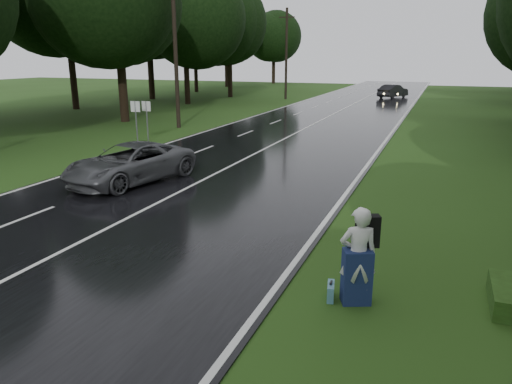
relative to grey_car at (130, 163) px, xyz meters
The scene contains 14 objects.
ground 7.45m from the grey_car, 69.92° to the right, with size 160.00×160.00×0.00m, color #254815.
road 13.31m from the grey_car, 78.97° to the left, with size 12.00×140.00×0.04m, color black.
lane_center 13.31m from the grey_car, 78.97° to the left, with size 0.12×140.00×0.01m, color silver.
grey_car is the anchor object (origin of this frame).
far_car 44.95m from the grey_car, 82.92° to the left, with size 1.64×4.70×1.55m, color black.
hitchhiker 11.91m from the grey_car, 32.36° to the right, with size 0.89×0.86×2.06m.
suitcase 11.53m from the grey_car, 34.00° to the right, with size 0.14×0.48×0.34m, color teal.
utility_pole_mid 15.23m from the grey_car, 113.06° to the left, with size 1.80×0.28×10.38m, color black, non-canonical shape.
utility_pole_far 39.01m from the grey_car, 98.79° to the left, with size 1.80×0.28×10.03m, color black, non-canonical shape.
road_sign_a 8.59m from the grey_car, 123.01° to the left, with size 0.59×0.10×2.46m, color white, non-canonical shape.
road_sign_b 9.49m from the grey_car, 119.51° to the left, with size 0.57×0.10×2.37m, color white, non-canonical shape.
tree_left_d 19.19m from the grey_car, 126.79° to the left, with size 9.97×9.97×15.57m, color black, non-canonical shape.
tree_left_e 32.38m from the grey_car, 115.17° to the left, with size 9.10×9.10×14.22m, color black, non-canonical shape.
tree_left_f 41.23m from the grey_car, 108.75° to the left, with size 9.50×9.50×14.84m, color black, non-canonical shape.
Camera 1 is at (8.81, -8.42, 4.90)m, focal length 33.47 mm.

